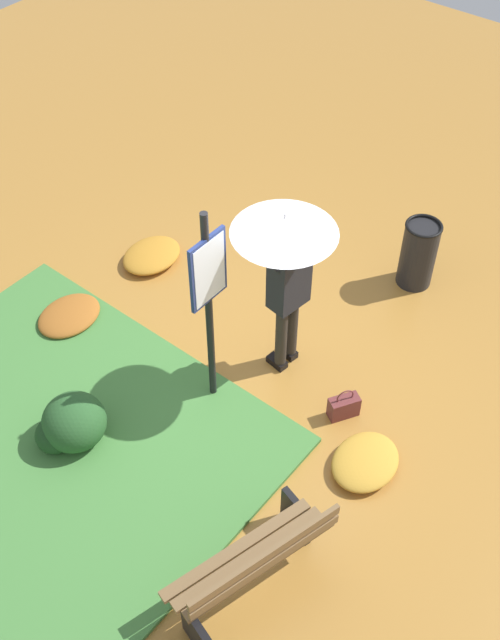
# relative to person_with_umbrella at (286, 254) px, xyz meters

# --- Properties ---
(ground_plane) EXTENTS (18.00, 18.00, 0.00)m
(ground_plane) POSITION_rel_person_with_umbrella_xyz_m (0.17, -0.18, -1.55)
(ground_plane) COLOR #B27A33
(person_with_umbrella) EXTENTS (0.96, 0.96, 2.04)m
(person_with_umbrella) POSITION_rel_person_with_umbrella_xyz_m (0.00, 0.00, 0.00)
(person_with_umbrella) COLOR #2D2823
(person_with_umbrella) RESTS_ON ground_plane
(info_sign_post) EXTENTS (0.44, 0.07, 2.30)m
(info_sign_post) POSITION_rel_person_with_umbrella_xyz_m (0.73, -0.30, -0.11)
(info_sign_post) COLOR black
(info_sign_post) RESTS_ON ground_plane
(handbag) EXTENTS (0.33, 0.27, 0.37)m
(handbag) POSITION_rel_person_with_umbrella_xyz_m (0.12, 0.85, -1.42)
(handbag) COLOR brown
(handbag) RESTS_ON ground_plane
(park_bench) EXTENTS (1.44, 0.74, 0.75)m
(park_bench) POSITION_rel_person_with_umbrella_xyz_m (2.06, 1.26, -1.15)
(park_bench) COLOR black
(park_bench) RESTS_ON ground_plane
(trash_bin) EXTENTS (0.42, 0.42, 0.83)m
(trash_bin) POSITION_rel_person_with_umbrella_xyz_m (-2.00, 0.41, -1.13)
(trash_bin) COLOR black
(trash_bin) RESTS_ON ground_plane
(shrub_cluster) EXTENTS (0.67, 0.61, 0.55)m
(shrub_cluster) POSITION_rel_person_with_umbrella_xyz_m (1.99, -0.98, -1.30)
(shrub_cluster) COLOR #285628
(shrub_cluster) RESTS_ON ground_plane
(leaf_pile_near_person) EXTENTS (0.74, 0.59, 0.16)m
(leaf_pile_near_person) POSITION_rel_person_with_umbrella_xyz_m (0.93, -2.22, -1.47)
(leaf_pile_near_person) COLOR #A86023
(leaf_pile_near_person) RESTS_ON ground_plane
(leaf_pile_by_bench) EXTENTS (0.72, 0.58, 0.16)m
(leaf_pile_by_bench) POSITION_rel_person_with_umbrella_xyz_m (0.50, 1.35, -1.47)
(leaf_pile_by_bench) COLOR gold
(leaf_pile_by_bench) RESTS_ON ground_plane
(leaf_pile_far_path) EXTENTS (0.75, 0.60, 0.17)m
(leaf_pile_far_path) POSITION_rel_person_with_umbrella_xyz_m (-0.36, -2.21, -1.47)
(leaf_pile_far_path) COLOR #C68428
(leaf_pile_far_path) RESTS_ON ground_plane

